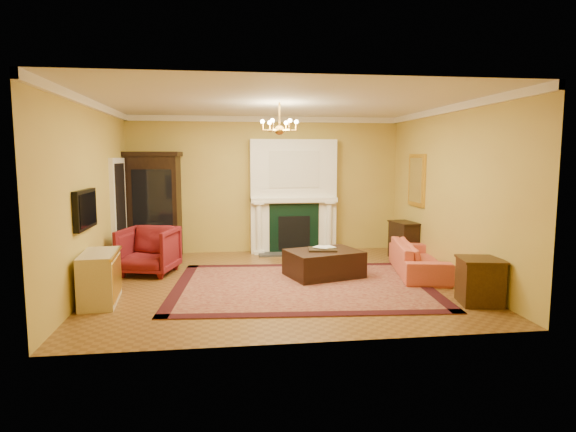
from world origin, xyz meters
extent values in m
cube|color=brown|center=(0.00, 0.00, -0.01)|extent=(6.00, 5.50, 0.02)
cube|color=silver|center=(0.00, 0.00, 3.01)|extent=(6.00, 5.50, 0.02)
cube|color=gold|center=(0.00, 2.76, 1.50)|extent=(6.00, 0.02, 3.00)
cube|color=gold|center=(0.00, -2.76, 1.50)|extent=(6.00, 0.02, 3.00)
cube|color=gold|center=(-3.01, 0.00, 1.50)|extent=(0.02, 5.50, 3.00)
cube|color=gold|center=(3.01, 0.00, 1.50)|extent=(0.02, 5.50, 3.00)
cube|color=white|center=(0.60, 2.59, 1.25)|extent=(1.90, 0.32, 2.50)
cube|color=silver|center=(0.60, 2.42, 1.85)|extent=(1.10, 0.01, 0.80)
cube|color=#0D3120|center=(0.60, 2.42, 0.55)|extent=(1.10, 0.02, 1.10)
cube|color=black|center=(0.60, 2.42, 0.45)|extent=(0.70, 0.02, 0.75)
cube|color=#333333|center=(0.60, 2.30, 0.02)|extent=(1.60, 0.50, 0.04)
cube|color=white|center=(0.60, 2.53, 1.18)|extent=(1.90, 0.44, 0.10)
cylinder|color=white|center=(-0.18, 2.41, 0.59)|extent=(0.14, 0.14, 1.18)
cylinder|color=white|center=(1.38, 2.41, 0.59)|extent=(0.14, 0.14, 1.18)
cube|color=white|center=(0.00, 2.71, 2.94)|extent=(6.00, 0.08, 0.12)
cube|color=white|center=(-2.96, 0.00, 2.94)|extent=(0.08, 5.50, 0.12)
cube|color=white|center=(2.96, 0.00, 2.94)|extent=(0.08, 5.50, 0.12)
cube|color=silver|center=(-2.96, 1.70, 1.05)|extent=(0.08, 1.05, 2.10)
cube|color=black|center=(-2.92, 1.70, 1.02)|extent=(0.02, 0.85, 1.95)
cube|color=black|center=(-2.95, -0.60, 1.35)|extent=(0.08, 0.95, 0.58)
cube|color=black|center=(-2.90, -0.60, 1.35)|extent=(0.01, 0.85, 0.48)
cube|color=gold|center=(2.97, 1.40, 1.65)|extent=(0.05, 0.76, 1.05)
cube|color=white|center=(2.94, 1.40, 1.65)|extent=(0.01, 0.62, 0.90)
cylinder|color=gold|center=(0.00, 0.00, 2.80)|extent=(0.03, 0.03, 0.40)
sphere|color=gold|center=(0.00, 0.00, 2.55)|extent=(0.16, 0.16, 0.16)
sphere|color=#FFE5B2|center=(0.28, 0.00, 2.69)|extent=(0.07, 0.07, 0.07)
sphere|color=#FFE5B2|center=(0.14, 0.24, 2.69)|extent=(0.07, 0.07, 0.07)
sphere|color=#FFE5B2|center=(-0.14, 0.24, 2.69)|extent=(0.07, 0.07, 0.07)
sphere|color=#FFE5B2|center=(-0.28, 0.00, 2.69)|extent=(0.07, 0.07, 0.07)
sphere|color=#FFE5B2|center=(-0.14, -0.24, 2.69)|extent=(0.07, 0.07, 0.07)
sphere|color=#FFE5B2|center=(0.14, -0.24, 2.69)|extent=(0.07, 0.07, 0.07)
cube|color=#4F1011|center=(0.34, -0.32, 0.01)|extent=(4.43, 3.47, 0.02)
cube|color=black|center=(-2.40, 2.49, 1.07)|extent=(1.12, 0.61, 2.13)
imported|color=maroon|center=(-2.29, 0.87, 0.47)|extent=(1.11, 1.06, 0.94)
cylinder|color=black|center=(-2.62, 1.69, 0.02)|extent=(0.26, 0.26, 0.04)
cylinder|color=black|center=(-2.62, 1.69, 0.34)|extent=(0.06, 0.06, 0.60)
cylinder|color=silver|center=(-2.62, 1.69, 0.65)|extent=(0.37, 0.37, 0.03)
cube|color=#C7BB92|center=(-2.73, -0.84, 0.37)|extent=(0.56, 1.04, 0.74)
imported|color=#C94C40|center=(2.56, 0.21, 0.39)|extent=(0.95, 2.05, 0.77)
cube|color=#39250F|center=(2.72, -1.62, 0.32)|extent=(0.64, 0.64, 0.64)
cube|color=black|center=(2.78, 1.50, 0.38)|extent=(0.48, 0.72, 0.75)
cube|color=black|center=(0.81, 0.23, 0.25)|extent=(1.43, 1.21, 0.46)
cube|color=black|center=(0.79, 0.26, 0.49)|extent=(0.54, 0.44, 0.03)
imported|color=gray|center=(0.73, 0.20, 0.65)|extent=(0.15, 0.18, 0.28)
imported|color=gray|center=(0.82, 0.30, 0.64)|extent=(0.19, 0.07, 0.26)
cylinder|color=gray|center=(-0.08, 2.53, 1.28)|extent=(0.12, 0.12, 0.09)
cone|color=#0E3619|center=(-0.08, 2.53, 1.50)|extent=(0.17, 0.17, 0.36)
cylinder|color=gray|center=(1.39, 2.53, 1.28)|extent=(0.12, 0.12, 0.10)
cone|color=#0E3619|center=(1.39, 2.53, 1.51)|extent=(0.17, 0.17, 0.37)
camera|label=1|loc=(-0.91, -7.96, 2.11)|focal=30.00mm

